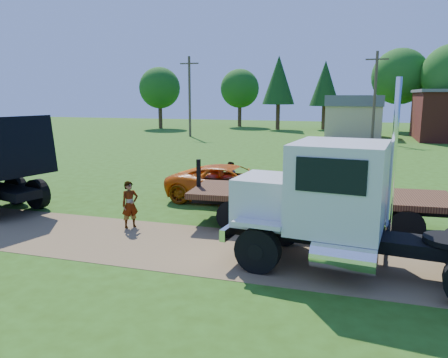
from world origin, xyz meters
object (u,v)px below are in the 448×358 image
(white_semi_tractor, at_px, (341,206))
(spectator_a, at_px, (130,205))
(flatbed_trailer, at_px, (317,200))
(orange_pickup, at_px, (232,184))

(white_semi_tractor, height_order, spectator_a, white_semi_tractor)
(flatbed_trailer, distance_m, spectator_a, 6.69)
(white_semi_tractor, distance_m, flatbed_trailer, 3.90)
(white_semi_tractor, distance_m, orange_pickup, 8.19)
(orange_pickup, bearing_deg, flatbed_trailer, -122.58)
(white_semi_tractor, xyz_separation_m, flatbed_trailer, (-0.95, 3.70, -0.76))
(white_semi_tractor, bearing_deg, flatbed_trailer, 110.90)
(orange_pickup, relative_size, flatbed_trailer, 0.63)
(white_semi_tractor, bearing_deg, orange_pickup, 133.71)
(flatbed_trailer, xyz_separation_m, spectator_a, (-6.36, -2.06, -0.15))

